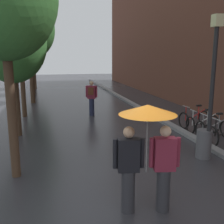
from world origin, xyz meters
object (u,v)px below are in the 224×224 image
street_tree_1 (12,43)px  parked_bicycle_2 (202,124)px  street_tree_5 (33,47)px  couple_under_umbrella (147,143)px  street_tree_3 (29,30)px  street_tree_4 (31,36)px  litter_bin (204,144)px  street_lamp_post (213,78)px  street_tree_2 (19,35)px  parked_bicycle_1 (213,129)px  parked_bicycle_3 (194,119)px  pedestrian_walking_midground (92,97)px

street_tree_1 → parked_bicycle_2: 7.69m
street_tree_5 → couple_under_umbrella: (2.86, -20.96, -2.33)m
street_tree_3 → street_tree_4: 3.78m
street_tree_5 → couple_under_umbrella: size_ratio=2.47×
street_tree_5 → couple_under_umbrella: 21.28m
street_tree_5 → litter_bin: 19.81m
street_tree_1 → street_tree_5: bearing=89.8°
street_tree_4 → street_lamp_post: street_tree_4 is taller
street_tree_3 → street_tree_4: bearing=91.4°
parked_bicycle_2 → litter_bin: parked_bicycle_2 is taller
street_tree_2 → parked_bicycle_1: street_tree_2 is taller
street_tree_3 → street_tree_5: (-0.14, 7.76, -0.82)m
street_tree_2 → street_tree_3: 4.08m
parked_bicycle_2 → parked_bicycle_3: same height
street_tree_1 → parked_bicycle_2: bearing=-11.5°
street_tree_1 → parked_bicycle_3: bearing=-4.6°
parked_bicycle_2 → pedestrian_walking_midground: bearing=131.0°
parked_bicycle_2 → pedestrian_walking_midground: 5.59m
parked_bicycle_2 → street_tree_3: bearing=127.7°
street_tree_1 → street_tree_5: 15.07m
street_tree_1 → street_tree_5: size_ratio=0.94×
street_tree_2 → street_tree_4: 7.82m
parked_bicycle_1 → litter_bin: parked_bicycle_1 is taller
street_tree_2 → litter_bin: bearing=-51.4°
parked_bicycle_2 → litter_bin: 2.66m
parked_bicycle_3 → street_tree_4: bearing=120.8°
street_tree_2 → pedestrian_walking_midground: (3.28, -0.49, -2.98)m
street_tree_2 → parked_bicycle_3: (7.07, -3.84, -3.53)m
street_tree_4 → couple_under_umbrella: (2.81, -16.97, -3.03)m
street_tree_2 → parked_bicycle_3: street_tree_2 is taller
parked_bicycle_2 → parked_bicycle_3: size_ratio=0.94×
street_tree_1 → parked_bicycle_3: 7.70m
street_tree_4 → street_tree_5: 4.05m
parked_bicycle_3 → street_lamp_post: 4.08m
street_tree_4 → pedestrian_walking_midground: street_tree_4 is taller
parked_bicycle_2 → pedestrian_walking_midground: (-3.65, 4.20, 0.54)m
street_tree_4 → litter_bin: bearing=-69.8°
street_tree_1 → parked_bicycle_2: size_ratio=4.46×
street_tree_5 → street_tree_2: bearing=-90.3°
street_tree_1 → street_lamp_post: (5.60, -3.81, -1.04)m
street_tree_3 → street_lamp_post: street_tree_3 is taller
street_tree_3 → pedestrian_walking_midground: bearing=-55.7°
street_tree_3 → street_tree_1: bearing=-91.5°
street_tree_5 → parked_bicycle_3: bearing=-65.9°
parked_bicycle_3 → litter_bin: (-1.51, -3.12, 0.05)m
street_tree_1 → litter_bin: 7.30m
street_tree_3 → parked_bicycle_1: street_tree_3 is taller
street_tree_4 → parked_bicycle_1: bearing=-62.7°
street_tree_5 → street_lamp_post: (5.55, -18.87, -1.33)m
couple_under_umbrella → street_lamp_post: size_ratio=0.52×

